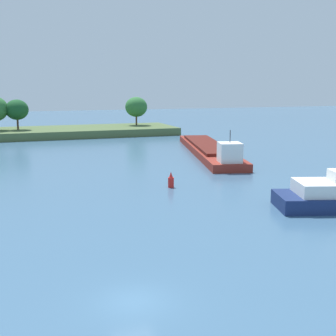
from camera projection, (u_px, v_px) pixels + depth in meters
name	position (u px, v px, depth m)	size (l,w,h in m)	color
ground_plane	(135.00, 301.00, 25.11)	(400.00, 400.00, 0.00)	#3D607F
treeline_island	(6.00, 125.00, 103.43)	(72.10, 17.75, 9.87)	#4C6038
cargo_barge	(209.00, 149.00, 78.96)	(14.37, 37.34, 5.83)	maroon
channel_buoy_red	(171.00, 181.00, 53.17)	(0.70, 0.70, 1.90)	red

